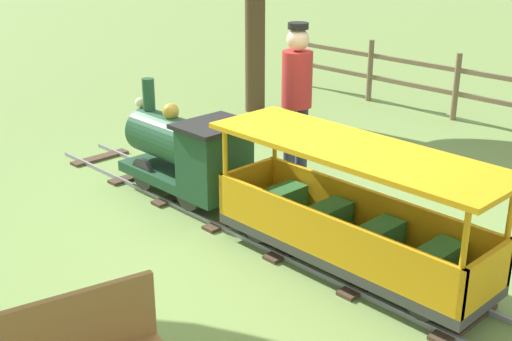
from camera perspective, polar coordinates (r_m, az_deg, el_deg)
name	(u,v)px	position (r m, az deg, el deg)	size (l,w,h in m)	color
ground_plane	(260,231)	(5.79, 0.35, -5.22)	(60.00, 60.00, 0.00)	#75934C
track	(265,232)	(5.74, 0.78, -5.27)	(0.68, 6.05, 0.04)	gray
locomotive	(187,152)	(6.29, -5.92, 1.63)	(0.64, 1.45, 1.05)	#1E472D
passenger_car	(350,221)	(5.03, 8.06, -4.30)	(0.74, 2.35, 0.97)	#3F3F3F
conductor_person	(297,91)	(6.57, 3.52, 6.80)	(0.30, 0.30, 1.62)	#282D47
fence_section	(507,94)	(8.95, 20.71, 6.16)	(0.08, 7.13, 0.90)	#756047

